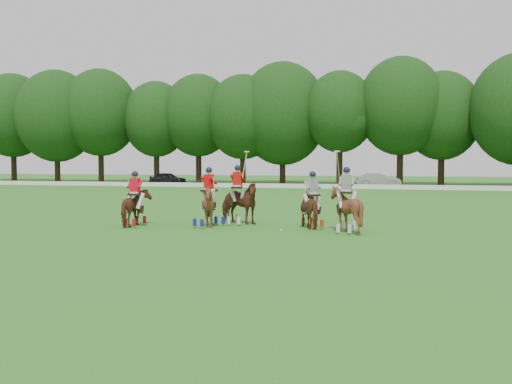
% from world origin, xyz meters
% --- Properties ---
extents(ground, '(180.00, 180.00, 0.00)m').
position_xyz_m(ground, '(0.00, 0.00, 0.00)').
color(ground, '#2D6A1E').
rests_on(ground, ground).
extents(tree_line, '(117.98, 14.32, 14.75)m').
position_xyz_m(tree_line, '(0.26, 48.05, 8.23)').
color(tree_line, black).
rests_on(tree_line, ground).
extents(boundary_rail, '(120.00, 0.10, 0.44)m').
position_xyz_m(boundary_rail, '(0.00, 38.00, 0.22)').
color(boundary_rail, white).
rests_on(boundary_rail, ground).
extents(car_left, '(4.28, 1.96, 1.42)m').
position_xyz_m(car_left, '(-18.70, 42.50, 0.71)').
color(car_left, black).
rests_on(car_left, ground).
extents(car_mid, '(4.66, 2.30, 1.47)m').
position_xyz_m(car_mid, '(4.60, 42.50, 0.73)').
color(car_mid, '#A2A3A7').
rests_on(car_mid, ground).
extents(polo_red_a, '(1.11, 1.81, 2.20)m').
position_xyz_m(polo_red_a, '(-2.82, 3.50, 0.78)').
color(polo_red_a, '#512815').
rests_on(polo_red_a, ground).
extents(polo_red_b, '(1.79, 1.56, 2.97)m').
position_xyz_m(polo_red_b, '(0.86, 5.38, 0.89)').
color(polo_red_b, '#512815').
rests_on(polo_red_b, ground).
extents(polo_red_c, '(1.83, 1.91, 2.36)m').
position_xyz_m(polo_red_c, '(0.07, 4.09, 0.85)').
color(polo_red_c, '#512815').
rests_on(polo_red_c, ground).
extents(polo_stripe_a, '(1.59, 1.91, 2.20)m').
position_xyz_m(polo_stripe_a, '(4.06, 4.85, 0.78)').
color(polo_stripe_a, '#512815').
rests_on(polo_stripe_a, ground).
extents(polo_stripe_b, '(1.40, 1.56, 2.92)m').
position_xyz_m(polo_stripe_b, '(5.49, 3.67, 0.87)').
color(polo_stripe_b, '#512815').
rests_on(polo_stripe_b, ground).
extents(polo_ball, '(0.09, 0.09, 0.09)m').
position_xyz_m(polo_ball, '(3.14, 3.44, 0.04)').
color(polo_ball, white).
rests_on(polo_ball, ground).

